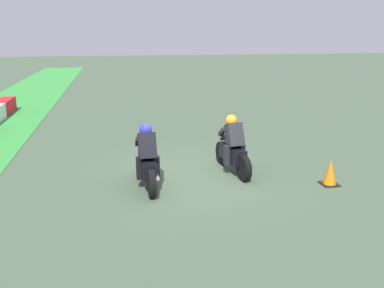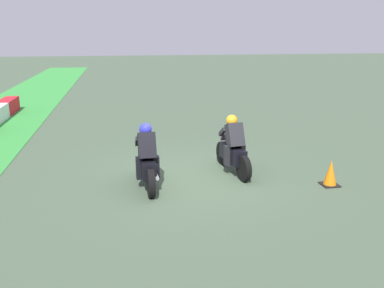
% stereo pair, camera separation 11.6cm
% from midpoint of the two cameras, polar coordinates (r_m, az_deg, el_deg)
% --- Properties ---
extents(ground_plane, '(120.00, 120.00, 0.00)m').
position_cam_midpoint_polar(ground_plane, '(10.14, -0.92, -4.89)').
color(ground_plane, '#435640').
extents(rider_lane_a, '(2.04, 0.58, 1.51)m').
position_cam_midpoint_polar(rider_lane_a, '(10.47, 5.49, -0.72)').
color(rider_lane_a, black).
rests_on(rider_lane_a, ground_plane).
extents(rider_lane_b, '(2.04, 0.55, 1.51)m').
position_cam_midpoint_polar(rider_lane_b, '(9.51, -6.72, -2.43)').
color(rider_lane_b, black).
rests_on(rider_lane_b, ground_plane).
extents(traffic_cone, '(0.40, 0.40, 0.62)m').
position_cam_midpoint_polar(traffic_cone, '(10.17, 18.72, -3.96)').
color(traffic_cone, black).
rests_on(traffic_cone, ground_plane).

